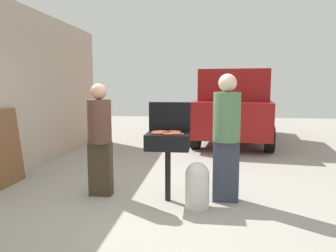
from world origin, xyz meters
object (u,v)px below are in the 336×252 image
Objects in this scene: hot_dog_12 at (175,133)px; hot_dog_15 at (162,131)px; leaning_board at (4,148)px; hot_dog_10 at (167,134)px; hot_dog_13 at (174,131)px; person_left at (100,136)px; propane_tank at (197,184)px; hot_dog_8 at (158,132)px; hot_dog_7 at (159,133)px; person_right at (226,133)px; bbq_grill at (168,144)px; hot_dog_1 at (156,132)px; parked_minivan at (235,106)px; hot_dog_2 at (169,134)px; hot_dog_5 at (175,131)px; hot_dog_14 at (167,132)px; hot_dog_0 at (165,132)px; hot_dog_3 at (176,133)px; hot_dog_6 at (179,134)px; hot_dog_9 at (156,134)px; hot_dog_11 at (174,133)px; hot_dog_4 at (176,132)px.

hot_dog_15 is (-0.21, 0.14, 0.00)m from hot_dog_12.
hot_dog_10 is at bearing -9.77° from leaning_board.
person_left is (-1.08, -0.03, -0.08)m from hot_dog_13.
hot_dog_8 is at bearing 153.78° from propane_tank.
hot_dog_7 is 0.29m from hot_dog_13.
propane_tank is at bearing 44.40° from person_right.
bbq_grill is at bearing -7.06° from leaning_board.
hot_dog_1 is 0.27m from hot_dog_13.
hot_dog_2 is at bearing 83.21° from parked_minivan.
bbq_grill is at bearing 152.59° from propane_tank.
hot_dog_5 is 0.71m from person_right.
hot_dog_13 is 0.21× the size of propane_tank.
hot_dog_12 is at bearing 61.50° from hot_dog_2.
bbq_grill is 7.40× the size of hot_dog_8.
hot_dog_8 and hot_dog_15 have the same top height.
hot_dog_1 is 1.00× the size of hot_dog_14.
hot_dog_12 is 2.84m from leaning_board.
bbq_grill is at bearing -23.98° from hot_dog_0.
parked_minivan reaches higher than person_left.
hot_dog_3 is 0.13m from hot_dog_13.
bbq_grill is 2.72m from leaning_board.
hot_dog_6 is 0.36m from hot_dog_8.
hot_dog_12 is 1.00× the size of hot_dog_14.
person_left is at bearing 164.69° from hot_dog_9.
hot_dog_2 is at bearing -79.53° from bbq_grill.
hot_dog_9 is at bearing 167.73° from hot_dog_2.
hot_dog_13 is (0.18, 0.22, 0.00)m from hot_dog_7.
person_right reaches higher than hot_dog_7.
bbq_grill is 1.02m from person_left.
parked_minivan reaches higher than hot_dog_11.
hot_dog_10 is at bearing -1.55° from hot_dog_9.
person_right is (0.69, 0.03, -0.01)m from hot_dog_4.
hot_dog_9 is at bearing -100.48° from hot_dog_15.
hot_dog_13 is at bearing 82.80° from parked_minivan.
hot_dog_0 is 0.03× the size of parked_minivan.
bbq_grill is at bearing 165.49° from hot_dog_12.
hot_dog_14 is at bearing 66.41° from hot_dog_0.
hot_dog_8 is at bearing -6.29° from person_left.
hot_dog_8 and hot_dog_9 have the same top height.
hot_dog_2 is 0.08× the size of person_left.
hot_dog_3 is 1.00× the size of hot_dog_7.
bbq_grill is at bearing 40.97° from hot_dog_9.
leaning_board reaches higher than hot_dog_8.
person_right reaches higher than hot_dog_4.
hot_dog_14 is (0.12, 0.20, 0.00)m from hot_dog_9.
hot_dog_3 is at bearing 4.65° from bbq_grill.
parked_minivan is at bearing 74.43° from hot_dog_7.
hot_dog_4 is 1.00× the size of hot_dog_11.
hot_dog_7 and hot_dog_10 have the same top height.
leaning_board is (-4.03, -4.79, -0.40)m from parked_minivan.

